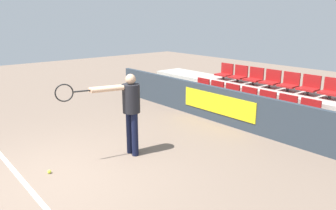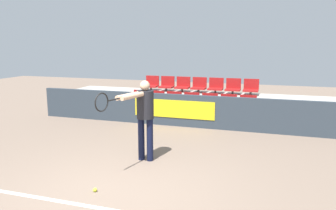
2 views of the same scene
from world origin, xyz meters
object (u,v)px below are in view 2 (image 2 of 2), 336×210
at_px(stadium_chair_2, 173,101).
at_px(stadium_chair_6, 248,105).
at_px(stadium_chair_5, 228,104).
at_px(stadium_chair_9, 183,85).
at_px(stadium_chair_0, 140,99).
at_px(stadium_chair_10, 199,86).
at_px(stadium_chair_11, 216,87).
at_px(stadium_chair_12, 233,87).
at_px(stadium_chair_13, 251,88).
at_px(stadium_chair_3, 191,102).
at_px(tennis_ball, 95,190).
at_px(stadium_chair_7, 152,84).
at_px(stadium_chair_4, 209,103).
at_px(tennis_player, 143,112).
at_px(stadium_chair_1, 156,100).
at_px(stadium_chair_8, 167,85).

height_order(stadium_chair_2, stadium_chair_6, same).
relative_size(stadium_chair_5, stadium_chair_6, 1.00).
relative_size(stadium_chair_6, stadium_chair_9, 1.00).
height_order(stadium_chair_0, stadium_chair_10, stadium_chair_10).
xyz_separation_m(stadium_chair_6, stadium_chair_11, (-1.13, 1.08, 0.36)).
height_order(stadium_chair_2, stadium_chair_12, stadium_chair_12).
xyz_separation_m(stadium_chair_5, stadium_chair_10, (-1.13, 1.08, 0.36)).
height_order(stadium_chair_9, stadium_chair_13, same).
bearing_deg(stadium_chair_12, stadium_chair_2, -147.28).
bearing_deg(stadium_chair_13, stadium_chair_0, -162.19).
xyz_separation_m(stadium_chair_10, stadium_chair_11, (0.56, 0.00, 0.00)).
bearing_deg(stadium_chair_2, stadium_chair_12, 32.72).
xyz_separation_m(stadium_chair_3, tennis_ball, (-0.27, -5.24, -0.55)).
distance_m(stadium_chair_6, tennis_ball, 5.62).
xyz_separation_m(stadium_chair_3, stadium_chair_10, (0.00, 1.08, 0.36)).
relative_size(stadium_chair_3, stadium_chair_12, 1.00).
xyz_separation_m(stadium_chair_7, stadium_chair_12, (2.81, 0.00, 0.00)).
bearing_deg(stadium_chair_4, stadium_chair_3, 180.00).
distance_m(stadium_chair_2, stadium_chair_12, 2.04).
distance_m(stadium_chair_2, stadium_chair_9, 1.14).
xyz_separation_m(stadium_chair_5, tennis_ball, (-1.40, -5.24, -0.55)).
height_order(stadium_chair_0, stadium_chair_2, same).
bearing_deg(stadium_chair_3, stadium_chair_6, 0.00).
distance_m(stadium_chair_11, stadium_chair_13, 1.13).
relative_size(stadium_chair_2, stadium_chair_9, 1.00).
relative_size(stadium_chair_7, stadium_chair_13, 1.00).
distance_m(stadium_chair_0, stadium_chair_7, 1.14).
distance_m(stadium_chair_6, tennis_player, 4.11).
distance_m(stadium_chair_2, stadium_chair_11, 1.60).
bearing_deg(tennis_player, stadium_chair_6, 78.25).
bearing_deg(stadium_chair_11, tennis_ball, -97.50).
bearing_deg(stadium_chair_13, tennis_player, -109.96).
xyz_separation_m(stadium_chair_7, stadium_chair_13, (3.38, 0.00, 0.00)).
relative_size(stadium_chair_7, stadium_chair_11, 1.00).
bearing_deg(stadium_chair_12, stadium_chair_10, 180.00).
bearing_deg(stadium_chair_13, stadium_chair_11, 180.00).
bearing_deg(stadium_chair_1, stadium_chair_4, 0.00).
relative_size(stadium_chair_5, tennis_ball, 7.65).
bearing_deg(stadium_chair_12, tennis_player, -103.80).
xyz_separation_m(stadium_chair_1, stadium_chair_6, (2.81, 0.00, 0.00)).
xyz_separation_m(stadium_chair_11, stadium_chair_12, (0.56, 0.00, 0.00)).
relative_size(stadium_chair_6, stadium_chair_10, 1.00).
height_order(stadium_chair_8, tennis_player, tennis_player).
relative_size(stadium_chair_4, tennis_ball, 7.65).
height_order(stadium_chair_3, stadium_chair_5, same).
height_order(stadium_chair_5, tennis_ball, stadium_chair_5).
bearing_deg(stadium_chair_4, stadium_chair_13, 43.94).
relative_size(stadium_chair_7, stadium_chair_10, 1.00).
xyz_separation_m(stadium_chair_3, stadium_chair_11, (0.56, 1.08, 0.36)).
xyz_separation_m(stadium_chair_6, stadium_chair_7, (-3.38, 1.08, 0.36)).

